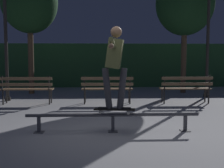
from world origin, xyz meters
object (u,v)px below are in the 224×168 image
skateboard (115,110)px  lamp_post_left (5,26)px  park_bench_leftmost (27,87)px  park_bench_right_center (186,86)px  grind_rail (113,118)px  park_bench_left_center (107,87)px  lamp_post_right (208,29)px  skateboarder (115,60)px  tree_far_left (30,3)px  tree_far_right (185,4)px

skateboard → lamp_post_left: size_ratio=0.21×
park_bench_leftmost → park_bench_right_center: same height
grind_rail → park_bench_right_center: size_ratio=2.06×
park_bench_left_center → lamp_post_right: 4.39m
park_bench_left_center → park_bench_right_center: size_ratio=1.00×
skateboard → lamp_post_left: lamp_post_left is taller
skateboarder → park_bench_left_center: (-0.06, 3.44, -0.83)m
park_bench_leftmost → park_bench_left_center: (2.48, 0.00, 0.00)m
park_bench_right_center → lamp_post_right: 2.69m
skateboard → park_bench_right_center: size_ratio=0.50×
tree_far_left → skateboarder: bearing=-63.8°
skateboard → park_bench_leftmost: (-2.54, 3.44, 0.11)m
tree_far_left → lamp_post_left: bearing=-99.2°
tree_far_left → lamp_post_left: size_ratio=1.24×
skateboard → park_bench_leftmost: park_bench_leftmost is taller
tree_far_right → tree_far_left: 6.23m
park_bench_leftmost → tree_far_left: tree_far_left is taller
skateboarder → lamp_post_right: bearing=53.3°
grind_rail → skateboarder: skateboarder is taller
park_bench_right_center → tree_far_right: size_ratio=0.32×
tree_far_right → skateboarder: bearing=-116.8°
tree_far_right → lamp_post_right: (0.45, -1.42, -1.14)m
lamp_post_left → skateboarder: bearing=-51.3°
park_bench_left_center → park_bench_right_center: 2.48m
park_bench_right_center → tree_far_right: tree_far_right is taller
tree_far_left → lamp_post_right: tree_far_left is taller
tree_far_left → grind_rail: bearing=-64.1°
skateboarder → skateboard: bearing=172.2°
tree_far_right → tree_far_left: tree_far_right is taller
skateboarder → tree_far_right: bearing=63.2°
park_bench_right_center → lamp_post_left: (-5.81, 0.79, 1.94)m
park_bench_leftmost → tree_far_right: tree_far_right is taller
tree_far_right → lamp_post_left: size_ratio=1.27×
skateboarder → park_bench_left_center: size_ratio=0.97×
lamp_post_right → skateboard: bearing=-126.7°
lamp_post_left → park_bench_leftmost: bearing=-43.1°
tree_far_left → park_bench_leftmost: bearing=-79.4°
park_bench_left_center → tree_far_right: 5.29m
park_bench_right_center → lamp_post_left: 6.18m
park_bench_leftmost → park_bench_left_center: same height
skateboarder → park_bench_leftmost: 4.36m
park_bench_right_center → lamp_post_right: size_ratio=0.41×
skateboarder → tree_far_right: 7.38m
park_bench_left_center → tree_far_left: bearing=137.1°
grind_rail → skateboard: (0.03, 0.00, 0.16)m
park_bench_right_center → lamp_post_right: (1.20, 1.41, 1.94)m
lamp_post_left → park_bench_right_center: bearing=-7.7°
skateboard → tree_far_right: bearing=63.2°
grind_rail → tree_far_right: size_ratio=0.67×
tree_far_right → skateboard: bearing=-116.8°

